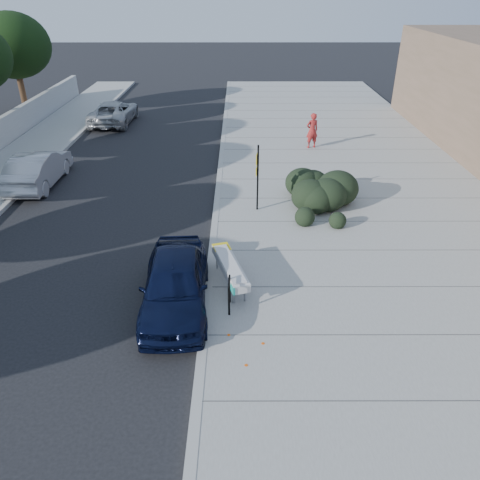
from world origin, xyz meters
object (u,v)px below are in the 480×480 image
object	(u,v)px
sign_post	(257,174)
bike_rack	(229,292)
suv_silver	(114,112)
sedan_navy	(175,283)
pedestrian	(312,131)
wagon_silver	(38,169)
bench	(230,267)

from	to	relation	value
sign_post	bike_rack	bearing A→B (deg)	-88.92
bike_rack	suv_silver	bearing A→B (deg)	112.26
bike_rack	suv_silver	distance (m)	19.81
sign_post	sedan_navy	size ratio (longest dim) A/B	0.58
suv_silver	pedestrian	bearing A→B (deg)	156.31
sedan_navy	bike_rack	bearing A→B (deg)	-15.22
sign_post	suv_silver	bearing A→B (deg)	132.72
bike_rack	sign_post	distance (m)	6.08
sedan_navy	pedestrian	world-z (taller)	pedestrian
wagon_silver	suv_silver	size ratio (longest dim) A/B	0.91
bench	sign_post	distance (m)	5.00
bench	suv_silver	world-z (taller)	suv_silver
sedan_navy	bench	bearing A→B (deg)	26.92
bike_rack	suv_silver	xyz separation A→B (m)	(-7.23, 18.44, -0.01)
bench	bike_rack	world-z (taller)	bike_rack
bike_rack	suv_silver	size ratio (longest dim) A/B	0.18
bench	pedestrian	distance (m)	12.76
sedan_navy	pedestrian	size ratio (longest dim) A/B	2.41
bench	pedestrian	bearing A→B (deg)	55.67
bench	suv_silver	xyz separation A→B (m)	(-7.23, 17.34, -0.04)
sign_post	suv_silver	world-z (taller)	sign_post
bench	wagon_silver	size ratio (longest dim) A/B	0.55
wagon_silver	suv_silver	bearing A→B (deg)	-95.14
bike_rack	sedan_navy	bearing A→B (deg)	168.73
pedestrian	wagon_silver	bearing A→B (deg)	1.86
bench	bike_rack	size ratio (longest dim) A/B	2.75
sign_post	sedan_navy	distance (m)	6.16
bench	suv_silver	distance (m)	18.78
bench	wagon_silver	world-z (taller)	wagon_silver
sedan_navy	wagon_silver	xyz separation A→B (m)	(-6.70, 8.43, -0.01)
pedestrian	sedan_navy	bearing A→B (deg)	48.98
sign_post	sedan_navy	xyz separation A→B (m)	(-2.30, -5.65, -0.83)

